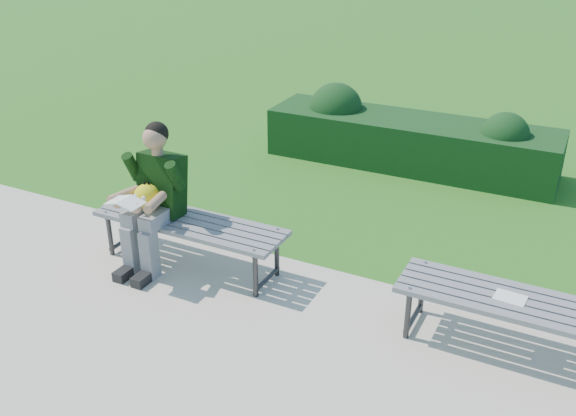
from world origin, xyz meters
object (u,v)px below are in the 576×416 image
seated_boy (153,193)px  paper_sheet (510,298)px  bench_left (190,226)px  bench_right (523,308)px  hedge (405,137)px

seated_boy → paper_sheet: (3.06, 0.12, -0.24)m
bench_left → seated_boy: bearing=-162.8°
bench_right → seated_boy: (-3.16, -0.12, 0.30)m
hedge → seated_boy: (-1.25, -3.43, 0.36)m
paper_sheet → hedge: bearing=118.7°
bench_right → hedge: bearing=120.1°
bench_right → paper_sheet: (-0.10, -0.00, 0.06)m
bench_right → seated_boy: bearing=-177.9°
bench_left → paper_sheet: 2.76m
hedge → paper_sheet: size_ratio=15.52×
seated_boy → paper_sheet: bearing=2.2°
bench_right → paper_sheet: size_ratio=7.78×
bench_right → paper_sheet: bearing=-180.0°
bench_left → paper_sheet: bearing=0.5°
bench_left → bench_right: size_ratio=1.00×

